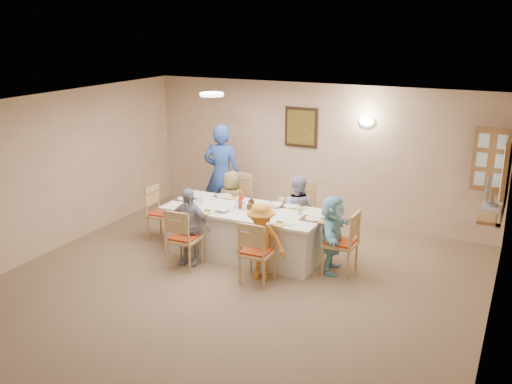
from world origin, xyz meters
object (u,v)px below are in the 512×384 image
at_px(dining_table, 245,232).
at_px(chair_left_end, 163,213).
at_px(chair_front_left, 184,237).
at_px(diner_front_left, 189,227).
at_px(diner_back_left, 232,203).
at_px(diner_front_right, 261,242).
at_px(diner_right_end, 332,234).
at_px(condiment_ketchup, 241,200).
at_px(chair_right_end, 340,242).
at_px(chair_back_left, 235,204).
at_px(chair_front_right, 257,251).
at_px(serving_hatch, 507,173).
at_px(diner_back_right, 297,211).
at_px(desk_fan, 490,194).
at_px(chair_back_right, 300,214).
at_px(caregiver, 222,174).

relative_size(dining_table, chair_left_end, 2.73).
bearing_deg(chair_front_left, diner_front_left, -92.35).
height_order(diner_back_left, diner_front_right, diner_back_left).
height_order(diner_right_end, condiment_ketchup, diner_right_end).
relative_size(chair_right_end, diner_right_end, 0.82).
xyz_separation_m(chair_back_left, chair_front_right, (1.20, -1.60, -0.05)).
bearing_deg(dining_table, chair_back_left, 126.87).
height_order(serving_hatch, diner_front_right, serving_hatch).
height_order(diner_back_right, diner_right_end, diner_back_right).
height_order(desk_fan, chair_left_end, desk_fan).
bearing_deg(dining_table, chair_back_right, 53.13).
distance_m(serving_hatch, diner_back_right, 3.14).
relative_size(chair_front_left, diner_back_right, 0.78).
height_order(diner_front_right, caregiver, caregiver).
height_order(chair_left_end, diner_back_right, diner_back_right).
bearing_deg(diner_right_end, condiment_ketchup, 80.78).
bearing_deg(diner_back_right, chair_front_right, 87.43).
relative_size(dining_table, diner_back_left, 2.20).
height_order(dining_table, diner_front_right, diner_front_right).
distance_m(chair_front_right, caregiver, 2.59).
distance_m(chair_back_left, chair_back_right, 1.20).
bearing_deg(diner_back_right, desk_fan, 158.10).
height_order(desk_fan, diner_front_right, desk_fan).
xyz_separation_m(dining_table, diner_back_left, (-0.60, 0.68, 0.19)).
xyz_separation_m(chair_back_right, chair_front_right, (-0.00, -1.60, -0.05)).
bearing_deg(diner_back_right, diner_right_end, 137.77).
bearing_deg(diner_right_end, chair_front_left, 102.75).
distance_m(desk_fan, dining_table, 3.69).
xyz_separation_m(chair_front_left, chair_front_right, (1.20, 0.00, 0.00)).
bearing_deg(chair_front_right, diner_front_right, -91.32).
relative_size(dining_table, condiment_ketchup, 9.52).
distance_m(diner_front_right, diner_right_end, 1.07).
xyz_separation_m(serving_hatch, diner_right_end, (-2.17, -1.02, -0.92)).
relative_size(diner_right_end, caregiver, 0.64).
xyz_separation_m(chair_left_end, diner_front_left, (0.95, -0.68, 0.14)).
bearing_deg(diner_front_right, serving_hatch, 21.02).
distance_m(chair_back_right, chair_right_end, 1.24).
relative_size(chair_back_left, caregiver, 0.57).
height_order(chair_back_right, diner_back_right, diner_back_right).
distance_m(dining_table, chair_left_end, 1.55).
distance_m(chair_left_end, caregiver, 1.33).
xyz_separation_m(desk_fan, chair_front_right, (-2.88, -0.47, -1.08)).
relative_size(chair_left_end, diner_back_right, 0.76).
height_order(chair_front_right, condiment_ketchup, condiment_ketchup).
bearing_deg(chair_left_end, diner_front_left, -127.12).
xyz_separation_m(dining_table, chair_front_left, (-0.60, -0.80, 0.09)).
relative_size(chair_back_right, chair_left_end, 1.13).
distance_m(diner_front_left, caregiver, 1.91).
bearing_deg(diner_right_end, chair_front_right, 125.44).
distance_m(diner_back_left, diner_front_right, 1.81).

